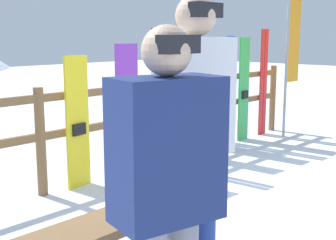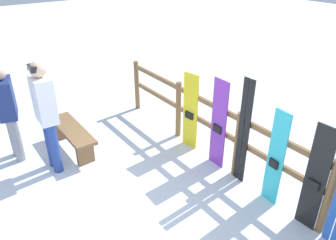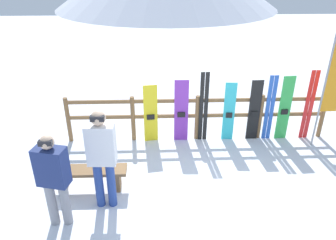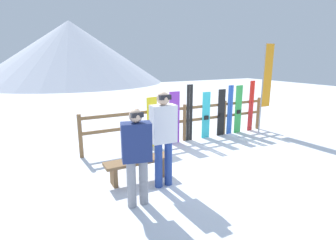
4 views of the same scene
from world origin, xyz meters
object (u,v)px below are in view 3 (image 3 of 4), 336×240
person_navy (53,176)px  snowboard_green (285,109)px  snowboard_purple (181,111)px  ski_pair_blue (270,108)px  person_white (102,154)px  snowboard_cyan (229,112)px  snowboard_black_stripe (254,111)px  snowboard_yellow (151,114)px  ski_pair_black (204,107)px  rental_flag (333,75)px  bench (90,174)px  ski_pair_red (309,105)px

person_navy → snowboard_green: bearing=30.0°
snowboard_purple → ski_pair_blue: (2.03, 0.00, 0.04)m
person_white → snowboard_green: bearing=29.9°
snowboard_cyan → snowboard_black_stripe: (0.58, 0.00, 0.03)m
snowboard_yellow → ski_pair_blue: 2.74m
ski_pair_black → ski_pair_blue: bearing=0.0°
person_white → snowboard_yellow: person_white is taller
snowboard_yellow → rental_flag: size_ratio=0.49×
bench → ski_pair_red: ski_pair_red is taller
person_navy → ski_pair_black: ski_pair_black is taller
person_white → snowboard_black_stripe: bearing=35.1°
snowboard_cyan → ski_pair_blue: bearing=0.2°
snowboard_purple → ski_pair_blue: ski_pair_blue is taller
person_white → rental_flag: size_ratio=0.64×
snowboard_purple → person_white: bearing=-123.5°
ski_pair_black → ski_pair_red: size_ratio=0.99×
person_white → person_navy: size_ratio=1.11×
person_navy → rental_flag: size_ratio=0.58×
person_navy → ski_pair_blue: 4.93m
snowboard_purple → snowboard_yellow: bearing=-180.0°
bench → snowboard_yellow: bearing=57.8°
snowboard_yellow → ski_pair_red: size_ratio=0.82×
ski_pair_blue → snowboard_green: size_ratio=1.01×
person_white → snowboard_black_stripe: (3.14, 2.20, -0.33)m
snowboard_yellow → ski_pair_blue: bearing=0.1°
snowboard_purple → snowboard_green: bearing=0.0°
person_white → ski_pair_blue: 4.14m
bench → ski_pair_black: (2.31, 1.75, 0.51)m
ski_pair_red → bench: bearing=-159.7°
snowboard_green → rental_flag: rental_flag is taller
person_white → ski_pair_black: (1.96, 2.21, -0.22)m
snowboard_green → ski_pair_red: (0.56, 0.00, 0.07)m
bench → snowboard_yellow: (1.10, 1.75, 0.36)m
snowboard_cyan → snowboard_green: bearing=0.0°
snowboard_cyan → ski_pair_blue: 0.94m
ski_pair_blue → person_white: bearing=-147.7°
snowboard_yellow → person_white: bearing=-109.0°
ski_pair_blue → snowboard_green: 0.35m
person_white → snowboard_yellow: (0.76, 2.20, -0.37)m
snowboard_green → person_white: bearing=-150.1°
bench → ski_pair_black: bearing=37.2°
ski_pair_black → rental_flag: 2.78m
snowboard_purple → ski_pair_blue: size_ratio=0.95×
bench → snowboard_cyan: size_ratio=0.94×
person_navy → rental_flag: (5.27, 2.25, 0.77)m
ski_pair_blue → ski_pair_red: ski_pair_red is taller
snowboard_yellow → rental_flag: (3.82, -0.36, 1.01)m
ski_pair_red → snowboard_black_stripe: bearing=-179.8°
snowboard_purple → snowboard_black_stripe: bearing=-0.0°
rental_flag → snowboard_green: bearing=154.0°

